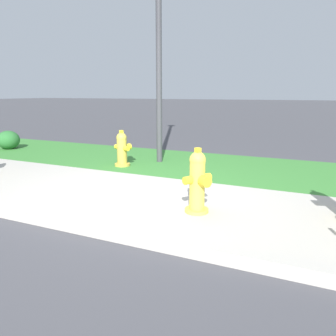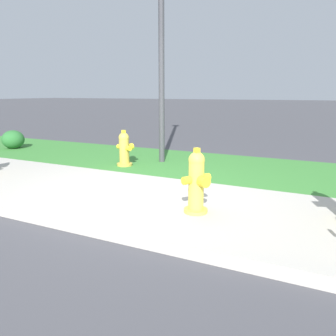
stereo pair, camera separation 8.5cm
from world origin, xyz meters
TOP-DOWN VIEW (x-y plane):
  - ground_plane at (0.00, 0.00)m, footprint 120.00×120.00m
  - sidewalk_pavement at (0.00, 0.00)m, footprint 18.00×2.14m
  - grass_verge at (0.00, 2.28)m, footprint 18.00×2.42m
  - street_curb at (0.00, -1.15)m, footprint 18.00×0.16m
  - fire_hydrant_far_end at (0.94, -0.19)m, footprint 0.33×0.35m
  - fire_hydrant_near_corner at (-1.16, 1.57)m, footprint 0.37×0.35m
  - shrub_bush_far_verge at (-4.70, 2.04)m, footprint 0.53×0.53m

SIDE VIEW (x-z plane):
  - ground_plane at x=0.00m, z-range 0.00..0.00m
  - grass_verge at x=0.00m, z-range 0.00..0.01m
  - sidewalk_pavement at x=0.00m, z-range 0.00..0.01m
  - street_curb at x=0.00m, z-range 0.00..0.12m
  - shrub_bush_far_verge at x=-4.70m, z-range 0.00..0.45m
  - fire_hydrant_near_corner at x=-1.16m, z-range -0.02..0.66m
  - fire_hydrant_far_end at x=0.94m, z-range -0.01..0.74m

